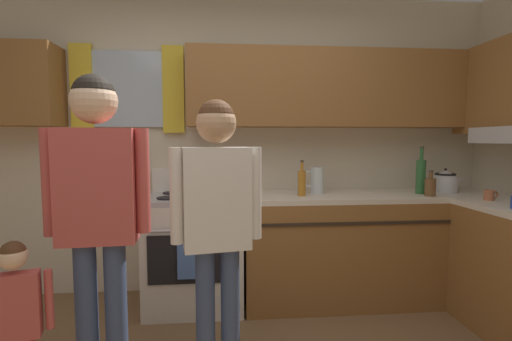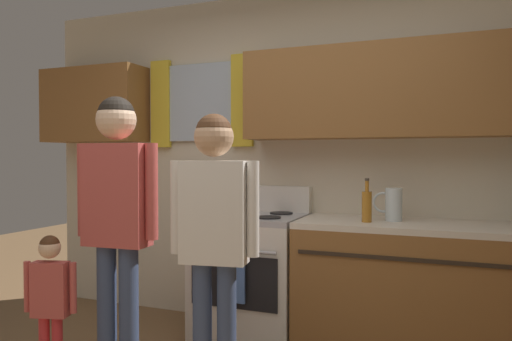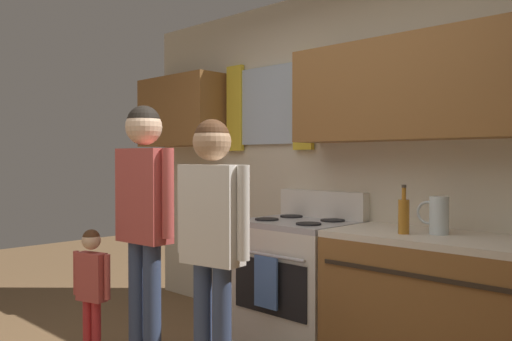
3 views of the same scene
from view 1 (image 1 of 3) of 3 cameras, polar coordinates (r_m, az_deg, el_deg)
The scene contains 12 objects.
back_wall_unit at distance 3.17m, azimuth -2.75°, elevation 7.37°, with size 4.60×0.42×2.60m.
kitchen_counter_run at distance 3.07m, azimuth 26.29°, elevation -12.57°, with size 2.19×1.99×0.90m.
stove_oven at distance 3.02m, azimuth -9.61°, elevation -12.08°, with size 0.75×0.67×1.10m.
bottle_wine_green at distance 3.27m, azimuth 24.74°, elevation -0.73°, with size 0.08×0.08×0.39m.
bottle_squat_brown at distance 3.17m, azimuth 25.98°, elevation -2.29°, with size 0.08×0.08×0.21m.
bottle_oil_amber at distance 2.88m, azimuth 7.30°, elevation -1.88°, with size 0.06×0.06×0.29m.
cup_terracotta at distance 3.16m, azimuth 33.13°, elevation -3.28°, with size 0.11×0.07×0.08m.
stovetop_kettle at distance 3.46m, azimuth 27.89°, elevation -1.50°, with size 0.27×0.20×0.21m.
water_pitcher at distance 3.03m, azimuth 9.56°, elevation -1.53°, with size 0.19×0.11×0.22m.
adult_holding_child at distance 1.98m, azimuth -23.91°, elevation -4.06°, with size 0.52×0.23×1.67m.
adult_in_plaid at distance 1.92m, azimuth -6.22°, elevation -6.14°, with size 0.48×0.21×1.55m.
small_child at distance 2.07m, azimuth -33.85°, elevation -18.26°, with size 0.30×0.14×0.89m.
Camera 1 is at (-0.05, -1.34, 1.34)m, focal length 25.15 mm.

